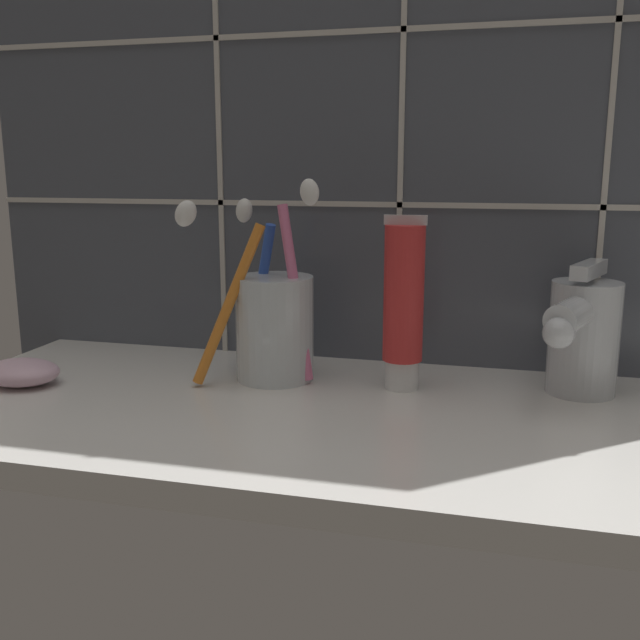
% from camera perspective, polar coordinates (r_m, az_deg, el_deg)
% --- Properties ---
extents(sink_counter, '(0.71, 0.31, 0.02)m').
position_cam_1_polar(sink_counter, '(0.56, 2.07, -8.13)').
color(sink_counter, silver).
rests_on(sink_counter, ground).
extents(tile_wall_backsplash, '(0.81, 0.02, 0.45)m').
position_cam_1_polar(tile_wall_backsplash, '(0.68, 5.10, 13.77)').
color(tile_wall_backsplash, '#4C515B').
rests_on(tile_wall_backsplash, ground).
extents(toothbrush_cup, '(0.12, 0.09, 0.18)m').
position_cam_1_polar(toothbrush_cup, '(0.63, -3.78, -0.19)').
color(toothbrush_cup, silver).
rests_on(toothbrush_cup, sink_counter).
extents(toothpaste_tube, '(0.04, 0.03, 0.15)m').
position_cam_1_polar(toothpaste_tube, '(0.60, 6.70, 1.26)').
color(toothpaste_tube, white).
rests_on(toothpaste_tube, sink_counter).
extents(sink_faucet, '(0.07, 0.11, 0.11)m').
position_cam_1_polar(sink_faucet, '(0.62, 20.20, -0.99)').
color(sink_faucet, silver).
rests_on(sink_faucet, sink_counter).
extents(soap_bar, '(0.07, 0.05, 0.02)m').
position_cam_1_polar(soap_bar, '(0.67, -22.80, -3.87)').
color(soap_bar, '#DBB2C6').
rests_on(soap_bar, sink_counter).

